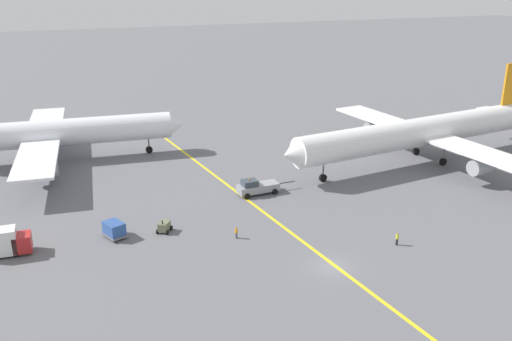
# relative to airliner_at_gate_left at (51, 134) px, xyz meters

# --- Properties ---
(ground_plane) EXTENTS (600.00, 600.00, 0.00)m
(ground_plane) POSITION_rel_airliner_at_gate_left_xyz_m (29.95, -52.11, -5.16)
(ground_plane) COLOR slate
(taxiway_stripe) EXTENTS (17.25, 118.89, 0.01)m
(taxiway_stripe) POSITION_rel_airliner_at_gate_left_xyz_m (29.11, -42.11, -5.16)
(taxiway_stripe) COLOR yellow
(taxiway_stripe) RESTS_ON ground
(airliner_at_gate_left) EXTENTS (47.60, 45.46, 15.16)m
(airliner_at_gate_left) POSITION_rel_airliner_at_gate_left_xyz_m (0.00, 0.00, 0.00)
(airliner_at_gate_left) COLOR white
(airliner_at_gate_left) RESTS_ON ground
(airliner_being_pushed) EXTENTS (56.02, 47.84, 16.37)m
(airliner_being_pushed) POSITION_rel_airliner_at_gate_left_xyz_m (62.28, -23.52, 0.45)
(airliner_being_pushed) COLOR white
(airliner_being_pushed) RESTS_ON ground
(pushback_tug) EXTENTS (9.74, 3.05, 2.80)m
(pushback_tug) POSITION_rel_airliner_at_gate_left_xyz_m (29.51, -27.75, -3.98)
(pushback_tug) COLOR gray
(pushback_tug) RESTS_ON ground
(gse_catering_truck_tall) EXTENTS (5.89, 2.52, 3.50)m
(gse_catering_truck_tall) POSITION_rel_airliner_at_gate_left_xyz_m (-6.28, -35.70, -3.40)
(gse_catering_truck_tall) COLOR red
(gse_catering_truck_tall) RESTS_ON ground
(gse_container_dolly_flat) EXTENTS (3.27, 3.80, 2.15)m
(gse_container_dolly_flat) POSITION_rel_airliner_at_gate_left_xyz_m (6.81, -35.39, -3.99)
(gse_container_dolly_flat) COLOR slate
(gse_container_dolly_flat) RESTS_ON ground
(gse_gpu_cart_small) EXTENTS (2.49, 2.63, 1.90)m
(gse_gpu_cart_small) POSITION_rel_airliner_at_gate_left_xyz_m (13.28, -36.00, -4.37)
(gse_gpu_cart_small) COLOR #666B4C
(gse_gpu_cart_small) RESTS_ON ground
(ground_crew_ramp_agent_by_cones) EXTENTS (0.36, 0.36, 1.58)m
(ground_crew_ramp_agent_by_cones) POSITION_rel_airliner_at_gate_left_xyz_m (21.76, -41.13, -4.35)
(ground_crew_ramp_agent_by_cones) COLOR #4C4C51
(ground_crew_ramp_agent_by_cones) RESTS_ON ground
(ground_crew_wing_walker_right) EXTENTS (0.36, 0.36, 1.75)m
(ground_crew_wing_walker_right) POSITION_rel_airliner_at_gate_left_xyz_m (40.40, -49.99, -4.24)
(ground_crew_wing_walker_right) COLOR black
(ground_crew_wing_walker_right) RESTS_ON ground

